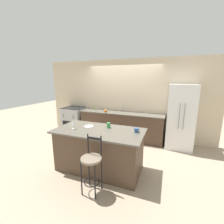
% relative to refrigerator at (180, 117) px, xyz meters
% --- Properties ---
extents(ground_plane, '(18.00, 18.00, 0.00)m').
position_rel_refrigerator_xyz_m(ground_plane, '(-1.85, -0.30, -0.95)').
color(ground_plane, tan).
extents(wall_back, '(6.00, 0.07, 2.70)m').
position_rel_refrigerator_xyz_m(wall_back, '(-1.85, 0.37, 0.40)').
color(wall_back, beige).
rests_on(wall_back, ground_plane).
extents(back_counter, '(2.86, 0.65, 0.93)m').
position_rel_refrigerator_xyz_m(back_counter, '(-1.85, 0.06, -0.48)').
color(back_counter, '#4C3828').
rests_on(back_counter, ground_plane).
extents(sink_faucet, '(0.02, 0.13, 0.22)m').
position_rel_refrigerator_xyz_m(sink_faucet, '(-1.85, 0.25, 0.12)').
color(sink_faucet, '#ADAFB5').
rests_on(sink_faucet, back_counter).
extents(kitchen_island, '(1.97, 1.00, 0.94)m').
position_rel_refrigerator_xyz_m(kitchen_island, '(-1.74, -1.88, -0.47)').
color(kitchen_island, '#4C3828').
rests_on(kitchen_island, ground_plane).
extents(refrigerator, '(0.75, 0.72, 1.90)m').
position_rel_refrigerator_xyz_m(refrigerator, '(0.00, 0.00, 0.00)').
color(refrigerator, white).
rests_on(refrigerator, ground_plane).
extents(oven_range, '(0.76, 0.68, 0.98)m').
position_rel_refrigerator_xyz_m(oven_range, '(-3.75, 0.02, -0.46)').
color(oven_range, '#ADAFB5').
rests_on(oven_range, ground_plane).
extents(bar_stool_near, '(0.37, 0.37, 1.07)m').
position_rel_refrigerator_xyz_m(bar_stool_near, '(-1.55, -2.60, -0.39)').
color(bar_stool_near, black).
rests_on(bar_stool_near, ground_plane).
extents(dinner_plate, '(0.22, 0.22, 0.02)m').
position_rel_refrigerator_xyz_m(dinner_plate, '(-2.06, -1.76, 0.00)').
color(dinner_plate, white).
rests_on(dinner_plate, kitchen_island).
extents(wine_glass, '(0.08, 0.08, 0.20)m').
position_rel_refrigerator_xyz_m(wine_glass, '(-2.31, -2.02, 0.14)').
color(wine_glass, white).
rests_on(wine_glass, kitchen_island).
extents(coffee_mug, '(0.12, 0.09, 0.09)m').
position_rel_refrigerator_xyz_m(coffee_mug, '(-0.95, -1.73, 0.04)').
color(coffee_mug, '#335689').
rests_on(coffee_mug, kitchen_island).
extents(tumbler_cup, '(0.08, 0.08, 0.12)m').
position_rel_refrigerator_xyz_m(tumbler_cup, '(-1.61, -1.67, 0.05)').
color(tumbler_cup, '#3D934C').
rests_on(tumbler_cup, kitchen_island).
extents(pumpkin_decoration, '(0.11, 0.11, 0.11)m').
position_rel_refrigerator_xyz_m(pumpkin_decoration, '(-2.36, -0.08, 0.03)').
color(pumpkin_decoration, orange).
rests_on(pumpkin_decoration, back_counter).
extents(soap_bottle, '(0.05, 0.05, 0.15)m').
position_rel_refrigerator_xyz_m(soap_bottle, '(-2.87, 0.12, 0.04)').
color(soap_bottle, '#89B260').
rests_on(soap_bottle, back_counter).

